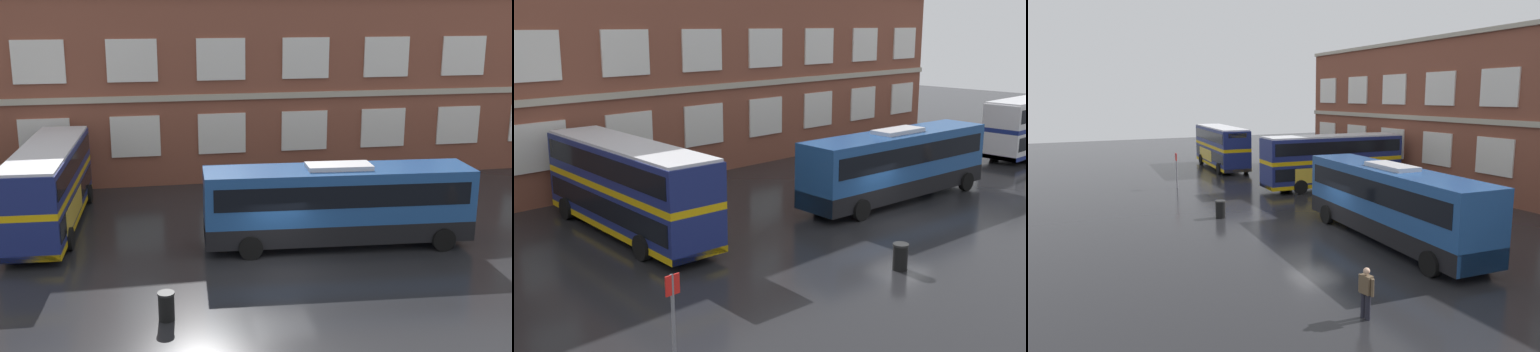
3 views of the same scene
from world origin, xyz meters
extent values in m
plane|color=black|center=(0.00, 2.00, 0.00)|extent=(120.00, 120.00, 0.00)
cube|color=brown|center=(-0.62, 18.00, 5.56)|extent=(46.46, 8.00, 11.11)
cube|color=#B2A893|center=(-0.62, 13.92, 5.33)|extent=(46.46, 0.16, 0.36)
cube|color=silver|center=(-10.95, 13.94, 3.11)|extent=(2.89, 0.12, 2.44)
cube|color=silver|center=(-5.79, 13.94, 3.11)|extent=(2.89, 0.12, 2.44)
cube|color=silver|center=(-0.62, 13.94, 3.11)|extent=(2.89, 0.12, 2.44)
cube|color=silver|center=(4.54, 13.94, 3.11)|extent=(2.89, 0.12, 2.44)
cube|color=silver|center=(9.70, 13.94, 3.11)|extent=(2.89, 0.12, 2.44)
cube|color=silver|center=(14.86, 13.94, 3.11)|extent=(2.89, 0.12, 2.44)
cube|color=silver|center=(20.03, 13.94, 3.11)|extent=(2.89, 0.12, 2.44)
cube|color=silver|center=(-10.95, 13.94, 7.56)|extent=(2.89, 0.12, 2.44)
cube|color=silver|center=(-5.79, 13.94, 7.56)|extent=(2.89, 0.12, 2.44)
cube|color=silver|center=(-0.62, 13.94, 7.56)|extent=(2.89, 0.12, 2.44)
cube|color=silver|center=(4.54, 13.94, 7.56)|extent=(2.89, 0.12, 2.44)
cube|color=silver|center=(9.70, 13.94, 7.56)|extent=(2.89, 0.12, 2.44)
cube|color=silver|center=(14.86, 13.94, 7.56)|extent=(2.89, 0.12, 2.44)
cube|color=silver|center=(20.03, 13.94, 7.56)|extent=(2.89, 0.12, 2.44)
cube|color=navy|center=(-9.97, 7.39, 1.23)|extent=(3.16, 11.12, 1.75)
cube|color=black|center=(-9.97, 7.39, 1.44)|extent=(3.17, 10.69, 0.90)
cube|color=gold|center=(-9.97, 7.39, 2.25)|extent=(3.16, 11.12, 0.30)
cube|color=navy|center=(-9.97, 7.39, 3.17)|extent=(3.16, 11.12, 1.55)
cube|color=black|center=(-9.97, 7.39, 3.25)|extent=(3.17, 10.69, 0.90)
cube|color=gold|center=(-9.97, 7.39, 0.49)|extent=(3.18, 11.13, 0.28)
cube|color=silver|center=(-9.97, 7.39, 4.01)|extent=(3.04, 10.90, 0.12)
cube|color=gold|center=(-8.76, 6.00, 1.31)|extent=(0.30, 4.83, 1.10)
cube|color=yellow|center=(-9.67, 12.85, 3.60)|extent=(1.66, 0.15, 0.40)
cylinder|color=black|center=(-8.48, 11.16, 0.52)|extent=(0.38, 1.06, 1.04)
cylinder|color=black|center=(-11.03, 11.30, 0.52)|extent=(0.38, 1.06, 1.04)
cylinder|color=black|center=(-8.88, 4.02, 0.52)|extent=(0.38, 1.06, 1.04)
cylinder|color=black|center=(-11.43, 4.17, 0.52)|extent=(0.38, 1.06, 1.04)
cylinder|color=black|center=(17.24, 4.10, 0.52)|extent=(1.04, 0.32, 1.04)
cube|color=navy|center=(3.05, 2.45, 2.00)|extent=(12.15, 3.38, 3.20)
cube|color=black|center=(3.05, 2.45, 2.64)|extent=(11.43, 3.37, 1.00)
cube|color=black|center=(3.05, 2.45, 0.85)|extent=(12.15, 3.40, 0.90)
cube|color=silver|center=(3.05, 2.45, 3.70)|extent=(2.96, 1.47, 0.20)
cylinder|color=black|center=(7.51, 0.86, 0.52)|extent=(1.06, 0.39, 1.04)
cylinder|color=black|center=(7.69, 3.40, 0.52)|extent=(1.06, 0.39, 1.04)
cylinder|color=black|center=(-1.11, 1.46, 0.52)|extent=(1.06, 0.39, 1.04)
cylinder|color=black|center=(-0.93, 4.01, 0.52)|extent=(1.06, 0.39, 1.04)
cylinder|color=slate|center=(-15.24, -3.36, 1.35)|extent=(0.10, 0.10, 2.70)
cube|color=red|center=(-15.24, -3.38, 2.42)|extent=(0.44, 0.04, 0.56)
cylinder|color=black|center=(-4.96, -3.44, 0.47)|extent=(0.56, 0.56, 0.95)
cylinder|color=black|center=(-4.96, -3.44, 0.99)|extent=(0.60, 0.60, 0.08)
camera|label=1|loc=(-5.64, -23.76, 10.50)|focal=44.67mm
camera|label=2|loc=(-24.07, -16.24, 9.02)|focal=44.45mm
camera|label=3|loc=(20.96, -12.32, 7.00)|focal=33.63mm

